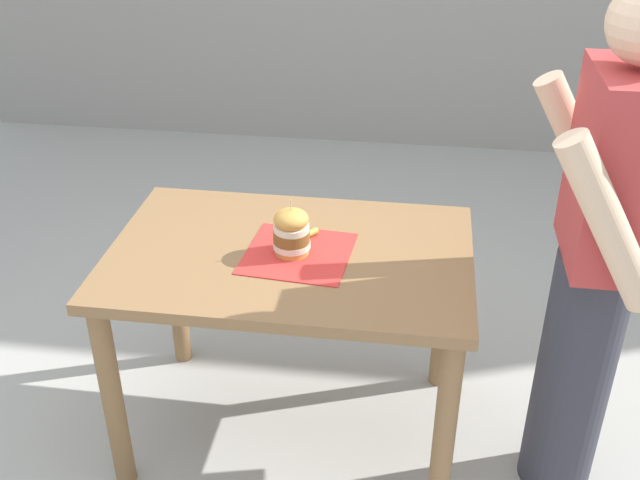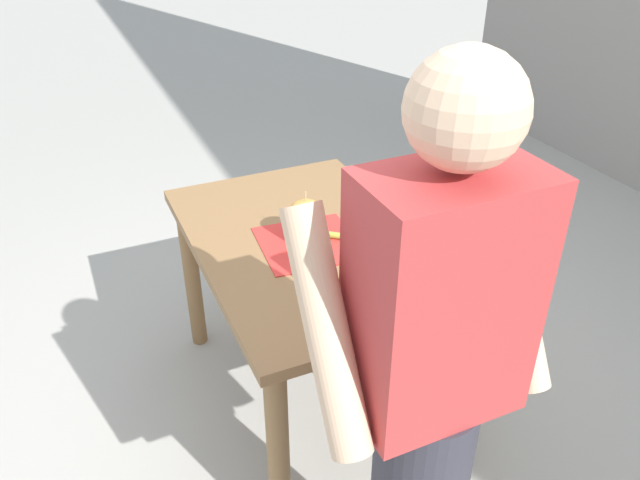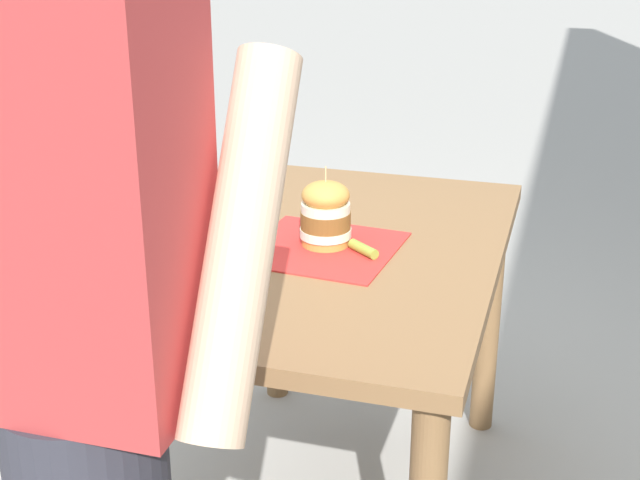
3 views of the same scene
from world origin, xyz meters
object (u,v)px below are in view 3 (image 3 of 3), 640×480
at_px(pickle_spear, 363,249).
at_px(diner_across_table, 82,400).
at_px(sandwich, 326,213).
at_px(patio_table, 332,293).

height_order(pickle_spear, diner_across_table, diner_across_table).
height_order(sandwich, diner_across_table, diner_across_table).
xyz_separation_m(patio_table, diner_across_table, (0.11, 0.94, 0.24)).
xyz_separation_m(patio_table, sandwich, (0.01, 0.01, 0.21)).
height_order(patio_table, diner_across_table, diner_across_table).
distance_m(sandwich, pickle_spear, 0.13).
relative_size(sandwich, diner_across_table, 0.11).
bearing_deg(diner_across_table, sandwich, -95.72).
bearing_deg(pickle_spear, diner_across_table, 77.77).
distance_m(pickle_spear, diner_across_table, 0.92).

